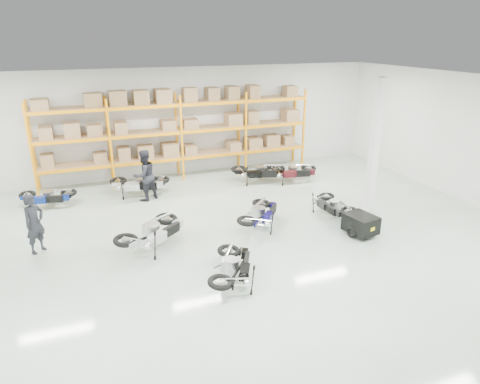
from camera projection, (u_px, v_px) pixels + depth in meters
name	position (u px, v px, depth m)	size (l,w,h in m)	color
room	(232.00, 168.00, 11.94)	(18.00, 18.00, 18.00)	#ABBEAF
pallet_rack	(179.00, 124.00, 17.59)	(11.28, 0.98, 3.62)	orange
structural_column	(375.00, 147.00, 14.11)	(0.25, 0.25, 4.50)	white
moto_blue_centre	(261.00, 210.00, 13.46)	(0.81, 1.82, 1.11)	#0A0645
moto_silver_left	(153.00, 228.00, 12.10)	(0.89, 2.00, 1.22)	#B3B5BA
moto_black_far_left	(234.00, 263.00, 10.38)	(0.80, 1.80, 1.10)	black
moto_touring_right	(332.00, 202.00, 14.25)	(0.73, 1.64, 1.00)	black
trailer	(361.00, 224.00, 12.89)	(0.89, 1.59, 0.65)	black
moto_back_a	(46.00, 193.00, 14.96)	(0.75, 1.68, 1.03)	navy
moto_back_b	(139.00, 180.00, 16.10)	(0.86, 1.93, 1.18)	silver
moto_back_c	(259.00, 168.00, 17.49)	(0.86, 1.94, 1.18)	black
moto_back_d	(292.00, 168.00, 17.55)	(0.83, 1.86, 1.14)	#410D14
person_left	(35.00, 224.00, 11.77)	(0.62, 0.41, 1.71)	black
person_back	(144.00, 175.00, 15.49)	(0.92, 0.71, 1.89)	#202129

